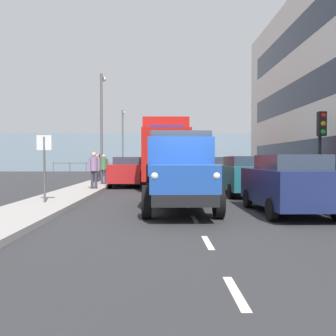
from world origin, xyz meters
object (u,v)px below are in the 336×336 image
Objects in this scene: pedestrian_with_bag at (99,165)px; car_grey_kerbside_2 at (221,171)px; pedestrian_strolling at (94,167)px; street_sign at (44,157)px; car_red_oppositeside_0 at (128,171)px; car_teal_kerbside_1 at (244,175)px; pedestrian_by_lamp at (96,166)px; pedestrian_near_railing at (104,167)px; lamp_post_promenade at (102,118)px; traffic_light_near at (321,136)px; lorry_cargo_red at (166,151)px; lamp_post_far at (123,136)px; car_navy_kerbside_near at (288,183)px; truck_vintage_blue at (180,173)px.

car_grey_kerbside_2 is at bearing 162.71° from pedestrian_with_bag.
pedestrian_strolling is at bearing 31.93° from car_grey_kerbside_2.
car_red_oppositeside_0 is at bearing -102.63° from street_sign.
pedestrian_by_lamp reaches higher than car_teal_kerbside_1.
pedestrian_near_railing is at bearing 104.17° from pedestrian_with_bag.
traffic_light_near is at bearing 135.05° from lamp_post_promenade.
lamp_post_far is at bearing -74.52° from lorry_cargo_red.
pedestrian_by_lamp reaches higher than car_red_oppositeside_0.
lamp_post_promenade is at bearing -44.95° from traffic_light_near.
car_red_oppositeside_0 is at bearing -61.77° from car_navy_kerbside_near.
truck_vintage_blue reaches higher than pedestrian_by_lamp.
lorry_cargo_red is 2.03× the size of car_navy_kerbside_near.
car_teal_kerbside_1 is at bearing 110.85° from lamp_post_far.
car_grey_kerbside_2 is at bearing -127.97° from street_sign.
car_red_oppositeside_0 is 4.28m from lamp_post_promenade.
lamp_post_far is at bearing -89.81° from lamp_post_promenade.
truck_vintage_blue is at bearing 22.39° from traffic_light_near.
lamp_post_far reaches higher than car_teal_kerbside_1.
pedestrian_with_bag reaches higher than car_red_oppositeside_0.
car_navy_kerbside_near is at bearing 90.00° from car_teal_kerbside_1.
lorry_cargo_red is 4.90m from pedestrian_by_lamp.
street_sign is (9.84, 1.07, -0.79)m from traffic_light_near.
pedestrian_near_railing is 2.28m from pedestrian_by_lamp.
truck_vintage_blue reaches higher than pedestrian_with_bag.
lorry_cargo_red is 5.79m from pedestrian_with_bag.
truck_vintage_blue reaches higher than pedestrian_near_railing.
car_grey_kerbside_2 is 2.54× the size of pedestrian_by_lamp.
traffic_light_near reaches higher than street_sign.
street_sign reaches higher than pedestrian_near_railing.
pedestrian_by_lamp reaches higher than pedestrian_near_railing.
street_sign is at bearing 77.37° from car_red_oppositeside_0.
car_teal_kerbside_1 is at bearing -122.78° from truck_vintage_blue.
street_sign is (4.17, 8.73, -0.39)m from lorry_cargo_red.
lorry_cargo_red is 1.29× the size of lamp_post_far.
pedestrian_with_bag is at bearing -46.92° from car_teal_kerbside_1.
car_red_oppositeside_0 is at bearing 124.40° from pedestrian_with_bag.
car_grey_kerbside_2 is 16.00m from lamp_post_far.
pedestrian_by_lamp is 0.96× the size of pedestrian_with_bag.
car_navy_kerbside_near is at bearing 118.23° from car_red_oppositeside_0.
lamp_post_promenade reaches higher than truck_vintage_blue.
pedestrian_with_bag is (0.97, -6.84, 0.02)m from pedestrian_strolling.
car_red_oppositeside_0 is 9.09m from street_sign.
traffic_light_near is at bearing 104.34° from car_grey_kerbside_2.
car_grey_kerbside_2 is at bearing -170.71° from car_red_oppositeside_0.
pedestrian_by_lamp is at bearing -80.55° from pedestrian_strolling.
street_sign is at bearing 83.44° from pedestrian_strolling.
car_grey_kerbside_2 is 1.40× the size of traffic_light_near.
pedestrian_near_railing is (0.03, -3.12, -0.04)m from pedestrian_strolling.
truck_vintage_blue is at bearing -9.58° from car_navy_kerbside_near.
car_red_oppositeside_0 is at bearing -75.87° from truck_vintage_blue.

